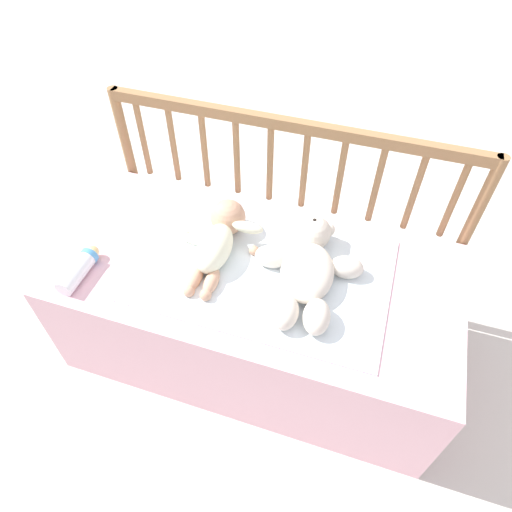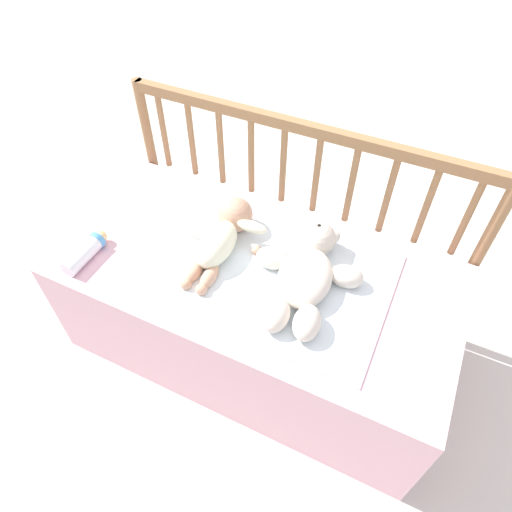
# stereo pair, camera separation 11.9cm
# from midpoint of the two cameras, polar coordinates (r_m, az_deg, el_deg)

# --- Properties ---
(ground_plane) EXTENTS (12.00, 12.00, 0.00)m
(ground_plane) POSITION_cam_midpoint_polar(r_m,az_deg,el_deg) (1.75, -1.97, -10.81)
(ground_plane) COLOR silver
(crib_mattress) EXTENTS (1.24, 0.61, 0.43)m
(crib_mattress) POSITION_cam_midpoint_polar(r_m,az_deg,el_deg) (1.57, -2.17, -6.77)
(crib_mattress) COLOR #EDB7C6
(crib_mattress) RESTS_ON ground_plane
(crib_rail) EXTENTS (1.24, 0.04, 0.75)m
(crib_rail) POSITION_cam_midpoint_polar(r_m,az_deg,el_deg) (1.55, 1.62, 9.87)
(crib_rail) COLOR #997047
(crib_rail) RESTS_ON ground_plane
(blanket) EXTENTS (0.76, 0.49, 0.01)m
(blanket) POSITION_cam_midpoint_polar(r_m,az_deg,el_deg) (1.39, -1.60, -1.96)
(blanket) COLOR white
(blanket) RESTS_ON crib_mattress
(teddy_bear) EXTENTS (0.34, 0.42, 0.12)m
(teddy_bear) POSITION_cam_midpoint_polar(r_m,az_deg,el_deg) (1.35, 3.99, -1.57)
(teddy_bear) COLOR silver
(teddy_bear) RESTS_ON crib_mattress
(baby) EXTENTS (0.26, 0.37, 0.12)m
(baby) POSITION_cam_midpoint_polar(r_m,az_deg,el_deg) (1.43, -7.07, 2.01)
(baby) COLOR #EAEACC
(baby) RESTS_ON crib_mattress
(baby_bottle) EXTENTS (0.06, 0.18, 0.06)m
(baby_bottle) POSITION_cam_midpoint_polar(r_m,az_deg,el_deg) (1.49, -23.34, -1.52)
(baby_bottle) COLOR white
(baby_bottle) RESTS_ON crib_mattress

